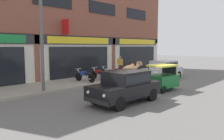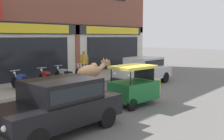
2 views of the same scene
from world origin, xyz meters
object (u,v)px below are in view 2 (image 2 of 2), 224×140
(motorcycle_2, at_px, (65,75))
(pedestrian, at_px, (84,61))
(motorcycle_0, at_px, (23,82))
(car_0, at_px, (143,69))
(auto_rickshaw, at_px, (135,88))
(motorcycle_3, at_px, (85,73))
(cow, at_px, (91,72))
(car_1, at_px, (60,103))
(motorcycle_1, at_px, (48,78))

(motorcycle_2, distance_m, pedestrian, 2.09)
(motorcycle_0, distance_m, motorcycle_2, 2.55)
(car_0, bearing_deg, auto_rickshaw, -149.38)
(car_0, distance_m, motorcycle_3, 3.33)
(motorcycle_3, bearing_deg, car_0, -59.05)
(auto_rickshaw, xyz_separation_m, motorcycle_0, (-1.68, 5.18, -0.14))
(cow, height_order, car_1, cow)
(cow, xyz_separation_m, car_1, (-4.02, -2.90, -0.19))
(car_1, height_order, motorcycle_1, car_1)
(motorcycle_0, bearing_deg, pedestrian, 8.62)
(cow, bearing_deg, motorcycle_1, 106.03)
(motorcycle_0, distance_m, pedestrian, 4.56)
(auto_rickshaw, xyz_separation_m, motorcycle_2, (0.86, 5.31, -0.14))
(cow, relative_size, auto_rickshaw, 1.05)
(car_1, distance_m, motorcycle_1, 6.27)
(cow, distance_m, motorcycle_3, 3.13)
(auto_rickshaw, relative_size, pedestrian, 1.28)
(motorcycle_0, xyz_separation_m, motorcycle_2, (2.54, 0.13, 0.00))
(motorcycle_3, height_order, pedestrian, pedestrian)
(motorcycle_2, relative_size, pedestrian, 1.13)
(car_0, bearing_deg, cow, 173.55)
(car_1, distance_m, motorcycle_0, 5.72)
(car_1, height_order, motorcycle_3, car_1)
(motorcycle_2, bearing_deg, pedestrian, 15.94)
(cow, relative_size, motorcycle_2, 1.19)
(cow, bearing_deg, auto_rickshaw, -96.63)
(pedestrian, bearing_deg, cow, -128.32)
(cow, height_order, motorcycle_3, cow)
(auto_rickshaw, height_order, motorcycle_3, auto_rickshaw)
(cow, relative_size, pedestrian, 1.35)
(car_1, xyz_separation_m, motorcycle_2, (4.56, 5.47, -0.29))
(car_0, relative_size, car_1, 1.01)
(car_0, xyz_separation_m, motorcycle_1, (-4.30, 2.81, -0.29))
(cow, bearing_deg, pedestrian, 51.68)
(motorcycle_3, xyz_separation_m, pedestrian, (0.57, 0.69, 0.60))
(motorcycle_2, xyz_separation_m, pedestrian, (1.93, 0.55, 0.60))
(car_0, relative_size, auto_rickshaw, 1.79)
(car_1, xyz_separation_m, auto_rickshaw, (3.70, 0.16, -0.15))
(car_1, height_order, motorcycle_2, car_1)
(car_1, distance_m, auto_rickshaw, 3.71)
(cow, bearing_deg, car_1, -144.19)
(motorcycle_0, xyz_separation_m, pedestrian, (4.47, 0.68, 0.60))
(motorcycle_1, bearing_deg, car_0, -33.17)
(car_0, xyz_separation_m, car_1, (-7.63, -2.49, 0.00))
(motorcycle_2, xyz_separation_m, motorcycle_3, (1.36, -0.13, 0.00))
(car_0, height_order, auto_rickshaw, auto_rickshaw)
(motorcycle_0, xyz_separation_m, motorcycle_3, (3.91, -0.01, 0.00))
(auto_rickshaw, distance_m, motorcycle_0, 5.45)
(pedestrian, bearing_deg, car_0, -72.08)
(motorcycle_1, distance_m, motorcycle_3, 2.60)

